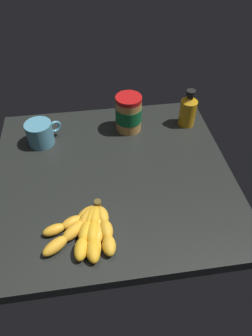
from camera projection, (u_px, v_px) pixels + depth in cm
name	position (u px, v px, depth cm)	size (l,w,h in cm)	color
ground_plane	(113.00, 177.00, 97.05)	(74.80, 70.28, 3.70)	black
banana_bunch	(88.00, 230.00, 79.00)	(19.01, 18.48, 3.55)	gold
peanut_butter_jar	(129.00, 113.00, 106.88)	(9.26, 9.26, 13.29)	#BF8442
honey_bottle	(188.00, 109.00, 109.01)	(6.00, 6.00, 14.03)	#C88B14
coffee_mug	(40.00, 133.00, 103.07)	(11.85, 8.97, 8.15)	teal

